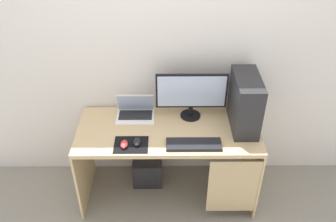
{
  "coord_description": "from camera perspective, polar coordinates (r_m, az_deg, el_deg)",
  "views": [
    {
      "loc": [
        -0.01,
        -2.28,
        2.55
      ],
      "look_at": [
        0.0,
        0.0,
        0.91
      ],
      "focal_mm": 38.72,
      "sensor_mm": 36.0,
      "label": 1
    }
  ],
  "objects": [
    {
      "name": "laptop",
      "position": [
        3.05,
        -5.15,
        -0.13
      ],
      "size": [
        0.32,
        0.22,
        0.2
      ],
      "color": "white",
      "rests_on": "desk"
    },
    {
      "name": "pc_tower",
      "position": [
        2.89,
        12.04,
        1.31
      ],
      "size": [
        0.19,
        0.43,
        0.44
      ],
      "primitive_type": "cube",
      "color": "#232326",
      "rests_on": "desk"
    },
    {
      "name": "mousepad",
      "position": [
        2.78,
        -5.83,
        -5.3
      ],
      "size": [
        0.26,
        0.2,
        0.0
      ],
      "primitive_type": "cube",
      "color": "black",
      "rests_on": "desk"
    },
    {
      "name": "wall_back",
      "position": [
        2.91,
        0.0,
        10.29
      ],
      "size": [
        4.0,
        0.05,
        2.6
      ],
      "color": "silver",
      "rests_on": "ground_plane"
    },
    {
      "name": "ground_plane",
      "position": [
        3.42,
        0.0,
        -12.53
      ],
      "size": [
        8.0,
        8.0,
        0.0
      ],
      "primitive_type": "plane",
      "color": "gray"
    },
    {
      "name": "monitor",
      "position": [
        2.93,
        3.71,
        2.71
      ],
      "size": [
        0.58,
        0.17,
        0.41
      ],
      "color": "black",
      "rests_on": "desk"
    },
    {
      "name": "subwoofer",
      "position": [
        3.44,
        -3.21,
        -9.04
      ],
      "size": [
        0.26,
        0.26,
        0.26
      ],
      "primitive_type": "cube",
      "color": "#232326",
      "rests_on": "ground_plane"
    },
    {
      "name": "mouse_left",
      "position": [
        2.77,
        -4.91,
        -4.87
      ],
      "size": [
        0.06,
        0.1,
        0.03
      ],
      "primitive_type": "ellipsoid",
      "color": "black",
      "rests_on": "mousepad"
    },
    {
      "name": "keyboard",
      "position": [
        2.76,
        4.08,
        -5.27
      ],
      "size": [
        0.42,
        0.14,
        0.02
      ],
      "primitive_type": "cube",
      "color": "black",
      "rests_on": "desk"
    },
    {
      "name": "desk",
      "position": [
        3.0,
        0.36,
        -5.18
      ],
      "size": [
        1.47,
        0.62,
        0.73
      ],
      "color": "tan",
      "rests_on": "ground_plane"
    },
    {
      "name": "mouse_right",
      "position": [
        2.76,
        -6.92,
        -5.19
      ],
      "size": [
        0.06,
        0.1,
        0.03
      ],
      "primitive_type": "ellipsoid",
      "color": "#B23333",
      "rests_on": "mousepad"
    }
  ]
}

